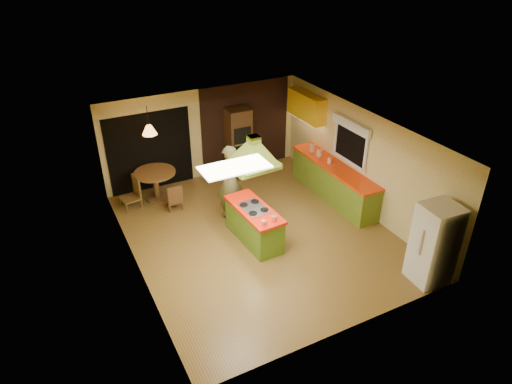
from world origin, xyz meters
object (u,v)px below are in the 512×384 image
refrigerator (434,244)px  wall_oven (238,142)px  kitchen_island (254,224)px  man (229,182)px  canister_large (312,148)px  dining_table (156,180)px

refrigerator → wall_oven: 5.99m
kitchen_island → wall_oven: bearing=67.6°
refrigerator → wall_oven: (-1.37, 5.83, 0.12)m
kitchen_island → refrigerator: refrigerator is taller
man → refrigerator: man is taller
refrigerator → man: bearing=126.5°
kitchen_island → canister_large: canister_large is taller
wall_oven → canister_large: 2.06m
canister_large → kitchen_island: bearing=-146.6°
wall_oven → dining_table: 2.54m
refrigerator → dining_table: 6.71m
man → refrigerator: bearing=127.4°
man → wall_oven: size_ratio=0.96×
wall_oven → canister_large: bearing=-41.6°
dining_table → canister_large: (4.00, -1.03, 0.47)m
kitchen_island → dining_table: size_ratio=1.60×
kitchen_island → canister_large: (2.60, 1.71, 0.60)m
dining_table → wall_oven: bearing=8.1°
refrigerator → wall_oven: bearing=107.1°
refrigerator → dining_table: (-3.86, 5.48, -0.29)m
man → canister_large: (2.65, 0.54, 0.10)m
man → canister_large: size_ratio=9.19×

